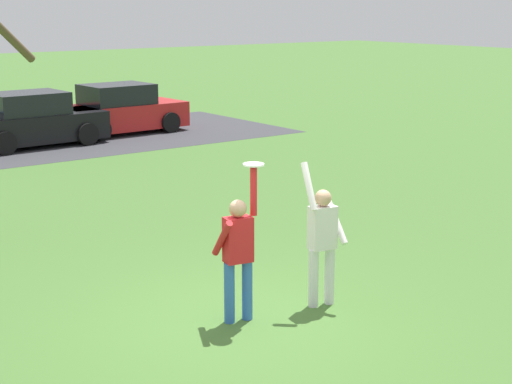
% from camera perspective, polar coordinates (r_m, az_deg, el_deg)
% --- Properties ---
extents(ground_plane, '(120.00, 120.00, 0.00)m').
position_cam_1_polar(ground_plane, '(10.76, -1.08, -9.11)').
color(ground_plane, '#426B2D').
extents(person_catcher, '(0.57, 0.49, 2.08)m').
position_cam_1_polar(person_catcher, '(10.42, -1.28, -4.13)').
color(person_catcher, '#3366B7').
rests_on(person_catcher, ground_plane).
extents(person_defender, '(0.59, 0.50, 2.04)m').
position_cam_1_polar(person_defender, '(11.00, 4.74, -3.24)').
color(person_defender, silver).
rests_on(person_defender, ground_plane).
extents(frisbee_disc, '(0.27, 0.27, 0.02)m').
position_cam_1_polar(frisbee_disc, '(10.24, -0.17, 1.97)').
color(frisbee_disc, white).
rests_on(frisbee_disc, person_catcher).
extents(parked_car_black, '(4.17, 2.16, 1.59)m').
position_cam_1_polar(parked_car_black, '(24.53, -15.66, 4.86)').
color(parked_car_black, black).
rests_on(parked_car_black, ground_plane).
extents(parked_car_red, '(4.17, 2.16, 1.59)m').
position_cam_1_polar(parked_car_red, '(26.40, -9.62, 5.73)').
color(parked_car_red, red).
rests_on(parked_car_red, ground_plane).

